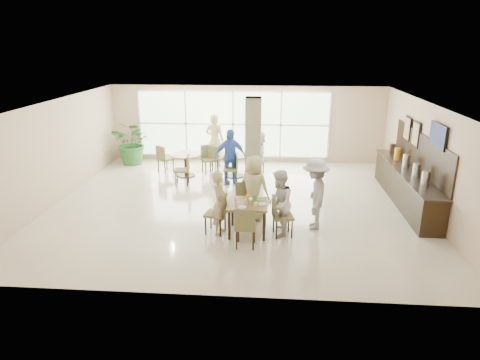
# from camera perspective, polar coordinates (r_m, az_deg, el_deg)

# --- Properties ---
(ground) EXTENTS (10.00, 10.00, 0.00)m
(ground) POSITION_cam_1_polar(r_m,az_deg,el_deg) (11.89, -0.51, -3.24)
(ground) COLOR beige
(ground) RESTS_ON ground
(room_shell) EXTENTS (10.00, 10.00, 10.00)m
(room_shell) POSITION_cam_1_polar(r_m,az_deg,el_deg) (11.38, -0.54, 4.78)
(room_shell) COLOR white
(room_shell) RESTS_ON ground
(window_bank) EXTENTS (7.00, 0.04, 7.00)m
(window_bank) POSITION_cam_1_polar(r_m,az_deg,el_deg) (15.84, -0.95, 7.43)
(window_bank) COLOR silver
(window_bank) RESTS_ON ground
(column) EXTENTS (0.45, 0.45, 2.80)m
(column) POSITION_cam_1_polar(r_m,az_deg,el_deg) (12.59, 1.76, 4.65)
(column) COLOR #7C825A
(column) RESTS_ON ground
(main_table) EXTENTS (0.93, 0.93, 0.75)m
(main_table) POSITION_cam_1_polar(r_m,az_deg,el_deg) (9.92, 1.03, -3.61)
(main_table) COLOR brown
(main_table) RESTS_ON ground
(round_table_left) EXTENTS (1.05, 1.05, 0.75)m
(round_table_left) POSITION_cam_1_polar(r_m,az_deg,el_deg) (14.34, -7.27, 2.72)
(round_table_left) COLOR brown
(round_table_left) RESTS_ON ground
(round_table_right) EXTENTS (1.05, 1.05, 0.75)m
(round_table_right) POSITION_cam_1_polar(r_m,az_deg,el_deg) (14.18, -0.70, 2.69)
(round_table_right) COLOR brown
(round_table_right) RESTS_ON ground
(chairs_main_table) EXTENTS (2.10, 2.00, 0.95)m
(chairs_main_table) POSITION_cam_1_polar(r_m,az_deg,el_deg) (9.98, 1.01, -4.57)
(chairs_main_table) COLOR brown
(chairs_main_table) RESTS_ON ground
(chairs_table_left) EXTENTS (2.13, 1.87, 0.95)m
(chairs_table_left) POSITION_cam_1_polar(r_m,az_deg,el_deg) (14.31, -7.27, 2.32)
(chairs_table_left) COLOR brown
(chairs_table_left) RESTS_ON ground
(chairs_table_right) EXTENTS (1.97, 1.85, 0.95)m
(chairs_table_right) POSITION_cam_1_polar(r_m,az_deg,el_deg) (14.25, -0.70, 2.41)
(chairs_table_right) COLOR brown
(chairs_table_right) RESTS_ON ground
(tabletop_clutter) EXTENTS (0.76, 0.75, 0.21)m
(tabletop_clutter) POSITION_cam_1_polar(r_m,az_deg,el_deg) (9.85, 1.19, -2.80)
(tabletop_clutter) COLOR white
(tabletop_clutter) RESTS_ON main_table
(buffet_counter) EXTENTS (0.64, 4.70, 1.95)m
(buffet_counter) POSITION_cam_1_polar(r_m,az_deg,el_deg) (12.70, 21.32, -0.46)
(buffet_counter) COLOR black
(buffet_counter) RESTS_ON ground
(wall_tv) EXTENTS (0.06, 1.00, 0.58)m
(wall_tv) POSITION_cam_1_polar(r_m,az_deg,el_deg) (11.38, 24.91, 5.40)
(wall_tv) COLOR black
(wall_tv) RESTS_ON ground
(framed_art_a) EXTENTS (0.05, 0.55, 0.70)m
(framed_art_a) POSITION_cam_1_polar(r_m,az_deg,el_deg) (12.92, 22.42, 5.68)
(framed_art_a) COLOR black
(framed_art_a) RESTS_ON ground
(framed_art_b) EXTENTS (0.05, 0.55, 0.70)m
(framed_art_b) POSITION_cam_1_polar(r_m,az_deg,el_deg) (13.66, 21.44, 6.41)
(framed_art_b) COLOR black
(framed_art_b) RESTS_ON ground
(potted_plant) EXTENTS (1.86, 1.86, 1.60)m
(potted_plant) POSITION_cam_1_polar(r_m,az_deg,el_deg) (16.07, -14.07, 4.85)
(potted_plant) COLOR #29672C
(potted_plant) RESTS_ON ground
(teen_left) EXTENTS (0.42, 0.59, 1.51)m
(teen_left) POSITION_cam_1_polar(r_m,az_deg,el_deg) (9.87, -2.74, -3.11)
(teen_left) COLOR tan
(teen_left) RESTS_ON ground
(teen_far) EXTENTS (0.92, 0.72, 1.65)m
(teen_far) POSITION_cam_1_polar(r_m,az_deg,el_deg) (10.67, 1.83, -1.06)
(teen_far) COLOR tan
(teen_far) RESTS_ON ground
(teen_right) EXTENTS (0.64, 0.79, 1.56)m
(teen_right) POSITION_cam_1_polar(r_m,az_deg,el_deg) (9.83, 5.22, -3.09)
(teen_right) COLOR white
(teen_right) RESTS_ON ground
(teen_standing) EXTENTS (0.70, 1.15, 1.72)m
(teen_standing) POSITION_cam_1_polar(r_m,az_deg,el_deg) (10.28, 9.96, -1.86)
(teen_standing) COLOR #99999B
(teen_standing) RESTS_ON ground
(adult_a) EXTENTS (1.16, 0.90, 1.74)m
(adult_a) POSITION_cam_1_polar(r_m,az_deg,el_deg) (13.40, -1.37, 3.15)
(adult_a) COLOR #4168C4
(adult_a) RESTS_ON ground
(adult_b) EXTENTS (0.68, 1.45, 1.53)m
(adult_b) POSITION_cam_1_polar(r_m,az_deg,el_deg) (14.17, 2.51, 3.53)
(adult_b) COLOR white
(adult_b) RESTS_ON ground
(adult_standing) EXTENTS (0.77, 0.60, 1.89)m
(adult_standing) POSITION_cam_1_polar(r_m,az_deg,el_deg) (15.37, -3.39, 5.33)
(adult_standing) COLOR tan
(adult_standing) RESTS_ON ground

